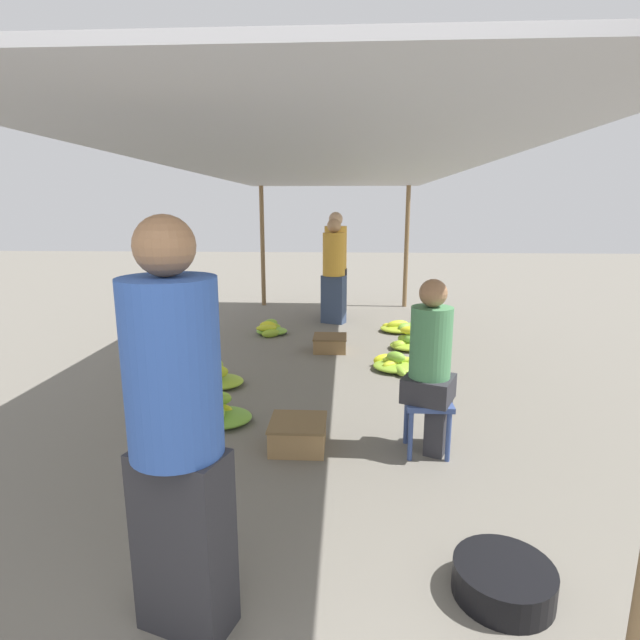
# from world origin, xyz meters

# --- Properties ---
(canopy_post_back_left) EXTENTS (0.08, 0.08, 2.21)m
(canopy_post_back_left) POSITION_xyz_m (-1.34, 8.03, 1.11)
(canopy_post_back_left) COLOR olive
(canopy_post_back_left) RESTS_ON ground
(canopy_post_back_right) EXTENTS (0.08, 0.08, 2.21)m
(canopy_post_back_right) POSITION_xyz_m (1.34, 8.03, 1.11)
(canopy_post_back_right) COLOR olive
(canopy_post_back_right) RESTS_ON ground
(canopy_tarp) EXTENTS (3.07, 8.13, 0.04)m
(canopy_tarp) POSITION_xyz_m (0.00, 4.17, 2.23)
(canopy_tarp) COLOR #B2B2B7
(canopy_tarp) RESTS_ON canopy_post_front_left
(vendor_foreground) EXTENTS (0.48, 0.48, 1.78)m
(vendor_foreground) POSITION_xyz_m (-0.43, 0.54, 0.92)
(vendor_foreground) COLOR #2D2D33
(vendor_foreground) RESTS_ON ground
(stool) EXTENTS (0.34, 0.34, 0.42)m
(stool) POSITION_xyz_m (0.86, 2.22, 0.34)
(stool) COLOR #384C84
(stool) RESTS_ON ground
(vendor_seated) EXTENTS (0.45, 0.45, 1.32)m
(vendor_seated) POSITION_xyz_m (0.88, 2.23, 0.69)
(vendor_seated) COLOR #2D2D33
(vendor_seated) RESTS_ON ground
(basin_black) EXTENTS (0.47, 0.47, 0.16)m
(basin_black) POSITION_xyz_m (1.01, 0.79, 0.08)
(basin_black) COLOR black
(basin_black) RESTS_ON ground
(banana_pile_left_0) EXTENTS (0.59, 0.47, 0.28)m
(banana_pile_left_0) POSITION_xyz_m (-0.85, 2.65, 0.08)
(banana_pile_left_0) COLOR yellow
(banana_pile_left_0) RESTS_ON ground
(banana_pile_left_1) EXTENTS (0.46, 0.53, 0.21)m
(banana_pile_left_1) POSITION_xyz_m (-0.86, 5.76, 0.08)
(banana_pile_left_1) COLOR #84B934
(banana_pile_left_1) RESTS_ON ground
(banana_pile_left_2) EXTENTS (0.52, 0.46, 0.27)m
(banana_pile_left_2) POSITION_xyz_m (-1.08, 3.55, 0.10)
(banana_pile_left_2) COLOR yellow
(banana_pile_left_2) RESTS_ON ground
(banana_pile_right_0) EXTENTS (0.64, 0.60, 0.22)m
(banana_pile_right_0) POSITION_xyz_m (0.83, 4.19, 0.07)
(banana_pile_right_0) COLOR #A9C82E
(banana_pile_right_0) RESTS_ON ground
(banana_pile_right_1) EXTENTS (0.61, 0.46, 0.31)m
(banana_pile_right_1) POSITION_xyz_m (1.10, 5.06, 0.09)
(banana_pile_right_1) COLOR #C1D22A
(banana_pile_right_1) RESTS_ON ground
(banana_pile_right_2) EXTENTS (0.60, 0.49, 0.18)m
(banana_pile_right_2) POSITION_xyz_m (1.05, 6.01, 0.07)
(banana_pile_right_2) COLOR #7DB636
(banana_pile_right_2) RESTS_ON ground
(crate_near) EXTENTS (0.43, 0.43, 0.20)m
(crate_near) POSITION_xyz_m (0.04, 4.94, 0.10)
(crate_near) COLOR olive
(crate_near) RESTS_ON ground
(crate_mid) EXTENTS (0.43, 0.43, 0.22)m
(crate_mid) POSITION_xyz_m (-0.11, 2.24, 0.11)
(crate_mid) COLOR #9E7A4C
(crate_mid) RESTS_ON ground
(shopper_walking_mid) EXTENTS (0.39, 0.38, 1.75)m
(shopper_walking_mid) POSITION_xyz_m (0.05, 7.10, 0.91)
(shopper_walking_mid) COLOR #2D2D33
(shopper_walking_mid) RESTS_ON ground
(shopper_walking_far) EXTENTS (0.46, 0.46, 1.65)m
(shopper_walking_far) POSITION_xyz_m (0.04, 6.57, 0.86)
(shopper_walking_far) COLOR #384766
(shopper_walking_far) RESTS_ON ground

